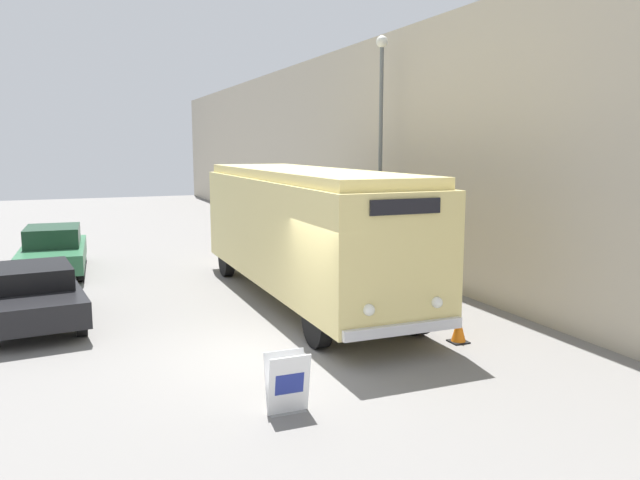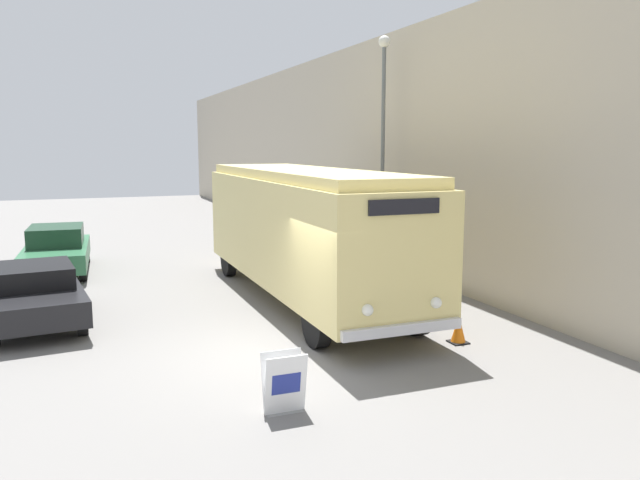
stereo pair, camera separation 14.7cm
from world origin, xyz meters
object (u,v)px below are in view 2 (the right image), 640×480
at_px(streetlamp, 383,124).
at_px(parked_car_mid, 57,250).
at_px(vintage_bus, 305,227).
at_px(parked_car_near, 34,294).
at_px(sign_board, 284,384).
at_px(traffic_cone, 458,329).

distance_m(streetlamp, parked_car_mid, 11.01).
bearing_deg(parked_car_mid, vintage_bus, -42.68).
bearing_deg(parked_car_near, parked_car_mid, 80.78).
height_order(parked_car_near, parked_car_mid, parked_car_mid).
bearing_deg(sign_board, parked_car_near, 119.52).
distance_m(streetlamp, parked_car_near, 10.97).
height_order(parked_car_mid, traffic_cone, parked_car_mid).
xyz_separation_m(vintage_bus, streetlamp, (3.51, 2.50, 2.72)).
height_order(vintage_bus, streetlamp, streetlamp).
height_order(sign_board, traffic_cone, sign_board).
relative_size(vintage_bus, parked_car_mid, 2.24).
distance_m(vintage_bus, parked_car_near, 6.58).
height_order(streetlamp, parked_car_mid, streetlamp).
xyz_separation_m(parked_car_mid, traffic_cone, (7.74, -10.78, -0.45)).
bearing_deg(streetlamp, vintage_bus, -144.58).
distance_m(vintage_bus, sign_board, 7.14).
distance_m(parked_car_near, traffic_cone, 9.40).
height_order(parked_car_near, traffic_cone, parked_car_near).
relative_size(sign_board, parked_car_near, 0.21).
xyz_separation_m(sign_board, parked_car_mid, (-3.37, 12.67, 0.29)).
bearing_deg(parked_car_mid, streetlamp, -18.28).
relative_size(parked_car_mid, traffic_cone, 7.81).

